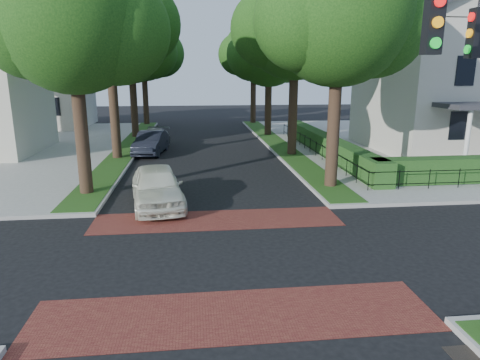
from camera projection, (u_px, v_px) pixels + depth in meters
name	position (u px, v px, depth m)	size (l,w,h in m)	color
ground	(223.00, 256.00, 12.61)	(120.00, 120.00, 0.00)	black
sidewalk_ne	(458.00, 142.00, 32.98)	(30.00, 30.00, 0.15)	gray
crosswalk_far	(217.00, 220.00, 15.70)	(9.00, 2.20, 0.01)	maroon
crosswalk_near	(234.00, 315.00, 9.53)	(9.00, 2.20, 0.01)	maroon
storm_drain	(464.00, 353.00, 8.25)	(0.65, 0.45, 0.01)	black
grass_strip_ne	(278.00, 144.00, 31.56)	(1.60, 29.80, 0.02)	#1A3E11
grass_strip_nw	(129.00, 146.00, 30.41)	(1.60, 29.80, 0.02)	#1A3E11
tree_right_near	(340.00, 16.00, 18.32)	(7.75, 6.67, 10.66)	black
tree_right_mid	(296.00, 26.00, 25.96)	(8.25, 7.09, 11.22)	black
tree_right_far	(270.00, 52.00, 34.87)	(7.25, 6.23, 9.74)	black
tree_right_back	(254.00, 52.00, 43.47)	(7.50, 6.45, 10.20)	black
tree_left_near	(76.00, 21.00, 17.24)	(7.50, 6.45, 10.20)	black
tree_left_mid	(110.00, 18.00, 24.70)	(8.00, 6.88, 11.48)	black
tree_left_far	(132.00, 48.00, 33.65)	(7.00, 6.02, 9.86)	black
tree_left_back	(144.00, 50.00, 42.27)	(7.75, 6.66, 10.44)	black
hedge_main_road	(325.00, 144.00, 27.71)	(1.00, 18.00, 1.20)	#174116
fence_main_road	(313.00, 147.00, 27.66)	(0.06, 18.00, 0.90)	black
house_victorian	(468.00, 61.00, 28.34)	(13.00, 13.05, 12.48)	beige
house_left_far	(36.00, 75.00, 40.59)	(10.00, 9.00, 10.14)	beige
parked_car_front	(157.00, 186.00, 17.19)	(1.93, 4.80, 1.64)	silver
parked_car_middle	(151.00, 143.00, 28.27)	(1.59, 4.55, 1.50)	black
parked_car_rear	(154.00, 139.00, 30.35)	(1.88, 4.63, 1.34)	slate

